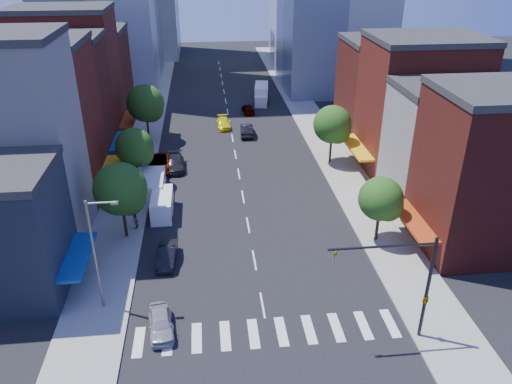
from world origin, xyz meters
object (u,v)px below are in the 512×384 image
parked_car_front (161,323)px  box_truck (261,94)px  parked_car_second (167,255)px  pedestrian_near (81,262)px  parked_car_third (159,164)px  traffic_car_oncoming (246,130)px  pedestrian_far (135,221)px  traffic_car_far (248,109)px  taxi (224,123)px  cargo_van_near (162,205)px  parked_car_rear (175,163)px  cargo_van_far (154,187)px

parked_car_front → box_truck: bearing=68.9°
parked_car_second → pedestrian_near: size_ratio=2.59×
parked_car_third → traffic_car_oncoming: 15.88m
pedestrian_far → traffic_car_far: bearing=170.3°
parked_car_front → taxi: (6.50, 42.57, -0.04)m
cargo_van_near → pedestrian_far: 3.56m
taxi → traffic_car_far: 7.75m
parked_car_third → taxi: 16.77m
parked_car_third → taxi: bearing=53.4°
pedestrian_near → pedestrian_far: bearing=-6.5°
parked_car_rear → pedestrian_far: bearing=-106.2°
parked_car_second → traffic_car_oncoming: traffic_car_oncoming is taller
parked_car_rear → pedestrian_far: 14.21m
taxi → traffic_car_oncoming: 4.71m
cargo_van_far → box_truck: box_truck is taller
parked_car_second → traffic_car_far: traffic_car_far is taller
parked_car_second → parked_car_third: (-1.98, 19.54, 0.09)m
parked_car_second → traffic_car_oncoming: size_ratio=0.87×
parked_car_front → pedestrian_far: 14.77m
parked_car_rear → box_truck: 29.72m
parked_car_third → cargo_van_near: cargo_van_near is taller
cargo_van_near → traffic_car_far: bearing=70.0°
cargo_van_far → taxi: cargo_van_far is taller
parked_car_front → cargo_van_far: cargo_van_far is taller
traffic_car_oncoming → pedestrian_far: 27.81m
cargo_van_near → cargo_van_far: size_ratio=0.91×
parked_car_third → parked_car_front: bearing=-92.2°
cargo_van_near → taxi: (7.39, 25.61, -0.41)m
cargo_van_far → traffic_car_far: bearing=65.2°
traffic_car_far → pedestrian_far: 37.43m
parked_car_second → cargo_van_near: cargo_van_near is taller
parked_car_front → cargo_van_far: size_ratio=0.74×
parked_car_front → traffic_car_far: (10.75, 49.06, 0.01)m
taxi → pedestrian_far: size_ratio=2.86×
parked_car_third → cargo_van_near: (1.08, -11.14, 0.28)m
parked_car_rear → cargo_van_near: cargo_van_near is taller
cargo_van_near → pedestrian_near: 11.02m
traffic_car_far → cargo_van_far: bearing=61.1°
traffic_car_far → pedestrian_near: (-17.75, -41.27, 0.27)m
box_truck → pedestrian_far: 43.65m
parked_car_front → cargo_van_near: size_ratio=0.81×
taxi → cargo_van_near: bearing=-107.7°
parked_car_third → taxi: (8.48, 14.47, -0.13)m
cargo_van_far → traffic_car_oncoming: cargo_van_far is taller
cargo_van_near → cargo_van_far: (-1.11, 4.13, 0.10)m
parked_car_third → cargo_van_far: (-0.02, -7.01, 0.38)m
parked_car_front → parked_car_rear: 28.19m
taxi → box_truck: (7.02, 12.07, 0.70)m
traffic_car_far → box_truck: size_ratio=0.57×
cargo_van_far → pedestrian_near: (-5.00, -13.31, -0.20)m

